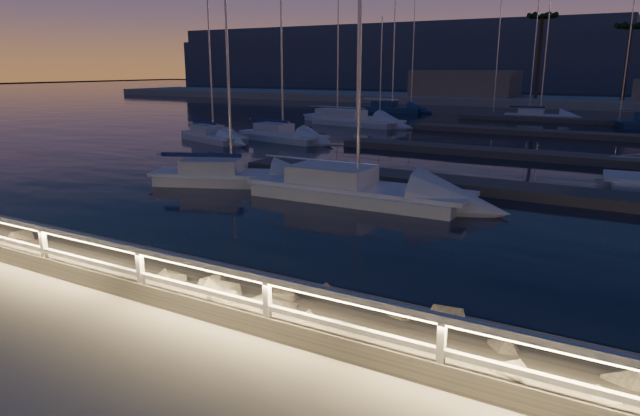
# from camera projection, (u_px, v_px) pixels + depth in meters

# --- Properties ---
(ground) EXTENTS (400.00, 400.00, 0.00)m
(ground) POSITION_uv_depth(u_px,v_px,m) (222.00, 321.00, 10.11)
(ground) COLOR gray
(ground) RESTS_ON ground
(harbor_water) EXTENTS (400.00, 440.00, 0.60)m
(harbor_water) POSITION_uv_depth(u_px,v_px,m) (541.00, 153.00, 36.42)
(harbor_water) COLOR black
(harbor_water) RESTS_ON ground
(guard_rail) EXTENTS (44.11, 0.12, 1.06)m
(guard_rail) POSITION_uv_depth(u_px,v_px,m) (217.00, 280.00, 9.96)
(guard_rail) COLOR white
(guard_rail) RESTS_ON ground
(riprap) EXTENTS (35.34, 3.17, 1.40)m
(riprap) POSITION_uv_depth(u_px,v_px,m) (213.00, 291.00, 11.98)
(riprap) COLOR slate
(riprap) RESTS_ON ground
(floating_docks) EXTENTS (22.00, 36.00, 0.40)m
(floating_docks) POSITION_uv_depth(u_px,v_px,m) (546.00, 142.00, 37.35)
(floating_docks) COLOR #625951
(floating_docks) RESTS_ON ground
(far_shore) EXTENTS (160.00, 14.00, 5.20)m
(far_shore) POSITION_uv_depth(u_px,v_px,m) (604.00, 100.00, 71.96)
(far_shore) COLOR gray
(far_shore) RESTS_ON ground
(palm_left) EXTENTS (3.00, 3.00, 11.20)m
(palm_left) POSITION_uv_depth(u_px,v_px,m) (542.00, 20.00, 71.76)
(palm_left) COLOR #43341F
(palm_left) RESTS_ON ground
(palm_center) EXTENTS (3.00, 3.00, 9.70)m
(palm_center) POSITION_uv_depth(u_px,v_px,m) (631.00, 29.00, 67.98)
(palm_center) COLOR #43341F
(palm_center) RESTS_ON ground
(distant_hills) EXTENTS (230.00, 37.50, 18.00)m
(distant_hills) POSITION_uv_depth(u_px,v_px,m) (524.00, 65.00, 131.58)
(distant_hills) COLOR #3A445B
(distant_hills) RESTS_ON ground
(sailboat_a) EXTENTS (7.22, 3.30, 11.95)m
(sailboat_a) POSITION_uv_depth(u_px,v_px,m) (281.00, 135.00, 39.36)
(sailboat_a) COLOR silver
(sailboat_a) RESTS_ON ground
(sailboat_b) EXTENTS (7.15, 4.54, 11.88)m
(sailboat_b) POSITION_uv_depth(u_px,v_px,m) (228.00, 174.00, 24.93)
(sailboat_b) COLOR silver
(sailboat_b) RESTS_ON ground
(sailboat_c) EXTENTS (8.83, 2.90, 14.83)m
(sailboat_c) POSITION_uv_depth(u_px,v_px,m) (352.00, 188.00, 21.97)
(sailboat_c) COLOR silver
(sailboat_c) RESTS_ON ground
(sailboat_e) EXTENTS (6.50, 3.79, 10.78)m
(sailboat_e) POSITION_uv_depth(u_px,v_px,m) (212.00, 135.00, 39.25)
(sailboat_e) COLOR silver
(sailboat_e) RESTS_ON ground
(sailboat_i) EXTENTS (6.81, 2.45, 11.45)m
(sailboat_i) POSITION_uv_depth(u_px,v_px,m) (336.00, 116.00, 53.93)
(sailboat_i) COLOR silver
(sailboat_i) RESTS_ON ground
(sailboat_j) EXTENTS (8.98, 3.98, 14.80)m
(sailboat_j) POSITION_uv_depth(u_px,v_px,m) (355.00, 120.00, 49.81)
(sailboat_j) COLOR silver
(sailboat_j) RESTS_ON ground
(sailboat_m) EXTENTS (7.45, 2.58, 12.57)m
(sailboat_m) POSITION_uv_depth(u_px,v_px,m) (390.00, 108.00, 64.64)
(sailboat_m) COLOR navy
(sailboat_m) RESTS_ON ground
(sailboat_n) EXTENTS (6.62, 2.47, 11.04)m
(sailboat_n) POSITION_uv_depth(u_px,v_px,m) (538.00, 115.00, 55.49)
(sailboat_n) COLOR silver
(sailboat_n) RESTS_ON ground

